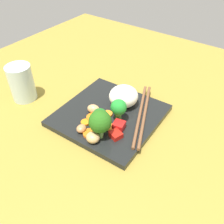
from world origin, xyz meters
TOP-DOWN VIEW (x-y plane):
  - ground_plane at (0.00, 0.00)cm, footprint 110.00×110.00cm
  - square_plate at (0.00, 0.00)cm, footprint 23.75×23.75cm
  - rice_mound at (0.81, 4.89)cm, footprint 9.27×9.40cm
  - broccoli_floret_0 at (2.95, -7.30)cm, footprint 4.93×4.93cm
  - broccoli_floret_1 at (0.95, -4.88)cm, footprint 3.53×3.53cm
  - broccoli_floret_2 at (3.18, -0.75)cm, footprint 3.72×3.72cm
  - carrot_slice_0 at (-2.38, -6.19)cm, footprint 2.67×2.67cm
  - carrot_slice_1 at (-0.34, -0.72)cm, footprint 3.05×3.05cm
  - carrot_slice_2 at (-2.04, -3.97)cm, footprint 4.10×4.10cm
  - carrot_slice_3 at (0.26, -2.98)cm, footprint 2.84×2.84cm
  - carrot_slice_4 at (3.14, -4.08)cm, footprint 3.23×3.23cm
  - carrot_slice_5 at (0.78, -8.40)cm, footprint 3.41×3.41cm
  - pepper_chunk_1 at (4.88, -3.02)cm, footprint 2.88×2.90cm
  - pepper_chunk_2 at (5.83, -5.59)cm, footprint 3.11×2.97cm
  - chicken_piece_0 at (-3.28, -2.03)cm, footprint 3.58×3.04cm
  - chicken_piece_3 at (-1.38, -8.66)cm, footprint 2.39×2.68cm
  - chicken_piece_4 at (2.62, -9.51)cm, footprint 3.07×2.87cm
  - chopstick_pair at (6.84, 4.10)cm, footprint 10.82×21.80cm
  - drinking_glass at (-23.40, -6.75)cm, footprint 6.34×6.34cm

SIDE VIEW (x-z plane):
  - ground_plane at x=0.00cm, z-range -2.00..0.00cm
  - square_plate at x=0.00cm, z-range 0.00..1.35cm
  - carrot_slice_3 at x=0.26cm, z-range 1.35..1.81cm
  - carrot_slice_4 at x=3.14cm, z-range 1.35..1.82cm
  - carrot_slice_1 at x=-0.34cm, z-range 1.35..1.89cm
  - carrot_slice_0 at x=-2.38cm, z-range 1.35..1.90cm
  - carrot_slice_5 at x=0.78cm, z-range 1.35..1.91cm
  - carrot_slice_2 at x=-2.04cm, z-range 1.35..1.99cm
  - chopstick_pair at x=6.84cm, z-range 1.35..2.08cm
  - pepper_chunk_2 at x=5.83cm, z-range 1.35..2.58cm
  - chicken_piece_3 at x=-1.38cm, z-range 1.35..2.99cm
  - pepper_chunk_1 at x=4.88cm, z-range 1.35..3.07cm
  - chicken_piece_4 at x=2.62cm, z-range 1.35..3.56cm
  - chicken_piece_0 at x=-3.28cm, z-range 1.35..3.57cm
  - rice_mound at x=0.81cm, z-range 1.35..6.51cm
  - broccoli_floret_1 at x=0.95cm, z-range 1.73..6.63cm
  - drinking_glass at x=-23.40cm, z-range 0.00..9.64cm
  - broccoli_floret_2 at x=3.18cm, z-range 2.12..7.88cm
  - broccoli_floret_0 at x=2.95cm, z-range 2.08..8.83cm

